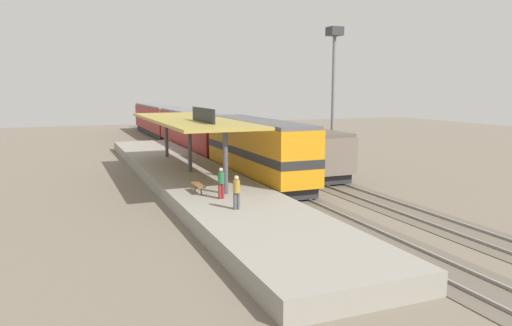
{
  "coord_description": "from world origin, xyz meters",
  "views": [
    {
      "loc": [
        -13.22,
        -33.74,
        6.89
      ],
      "look_at": [
        -1.38,
        -4.66,
        2.0
      ],
      "focal_mm": 34.12,
      "sensor_mm": 36.0,
      "label": 1
    }
  ],
  "objects_px": {
    "locomotive": "(257,150)",
    "passenger_carriage_front": "(193,131)",
    "passenger_carriage_rear": "(156,119)",
    "person_boarding": "(221,181)",
    "freight_car": "(300,150)",
    "light_mast": "(334,69)",
    "platform_bench": "(198,185)",
    "person_walking": "(226,163)",
    "person_waiting": "(237,191)"
  },
  "relations": [
    {
      "from": "freight_car",
      "to": "person_waiting",
      "type": "bearing_deg",
      "value": -128.75
    },
    {
      "from": "locomotive",
      "to": "passenger_carriage_rear",
      "type": "distance_m",
      "value": 38.8
    },
    {
      "from": "locomotive",
      "to": "passenger_carriage_rear",
      "type": "height_order",
      "value": "locomotive"
    },
    {
      "from": "locomotive",
      "to": "passenger_carriage_rear",
      "type": "xyz_separation_m",
      "value": [
        0.0,
        38.8,
        -0.1
      ]
    },
    {
      "from": "locomotive",
      "to": "passenger_carriage_front",
      "type": "bearing_deg",
      "value": 90.0
    },
    {
      "from": "light_mast",
      "to": "person_boarding",
      "type": "bearing_deg",
      "value": -141.93
    },
    {
      "from": "person_waiting",
      "to": "platform_bench",
      "type": "bearing_deg",
      "value": 99.51
    },
    {
      "from": "locomotive",
      "to": "person_waiting",
      "type": "relative_size",
      "value": 8.44
    },
    {
      "from": "person_walking",
      "to": "person_boarding",
      "type": "relative_size",
      "value": 1.0
    },
    {
      "from": "passenger_carriage_front",
      "to": "person_boarding",
      "type": "distance_m",
      "value": 26.19
    },
    {
      "from": "freight_car",
      "to": "light_mast",
      "type": "relative_size",
      "value": 1.03
    },
    {
      "from": "passenger_carriage_front",
      "to": "light_mast",
      "type": "xyz_separation_m",
      "value": [
        7.8,
        -15.44,
        6.08
      ]
    },
    {
      "from": "passenger_carriage_rear",
      "to": "person_boarding",
      "type": "height_order",
      "value": "passenger_carriage_rear"
    },
    {
      "from": "light_mast",
      "to": "person_waiting",
      "type": "relative_size",
      "value": 6.84
    },
    {
      "from": "platform_bench",
      "to": "person_walking",
      "type": "distance_m",
      "value": 5.4
    },
    {
      "from": "person_waiting",
      "to": "person_walking",
      "type": "height_order",
      "value": "same"
    },
    {
      "from": "platform_bench",
      "to": "freight_car",
      "type": "bearing_deg",
      "value": 36.47
    },
    {
      "from": "person_walking",
      "to": "person_boarding",
      "type": "height_order",
      "value": "same"
    },
    {
      "from": "passenger_carriage_rear",
      "to": "freight_car",
      "type": "bearing_deg",
      "value": -82.85
    },
    {
      "from": "person_boarding",
      "to": "freight_car",
      "type": "bearing_deg",
      "value": 44.8
    },
    {
      "from": "passenger_carriage_front",
      "to": "person_boarding",
      "type": "xyz_separation_m",
      "value": [
        -5.24,
        -25.65,
        -0.46
      ]
    },
    {
      "from": "freight_car",
      "to": "passenger_carriage_rear",
      "type": "bearing_deg",
      "value": 97.15
    },
    {
      "from": "passenger_carriage_front",
      "to": "light_mast",
      "type": "relative_size",
      "value": 1.71
    },
    {
      "from": "light_mast",
      "to": "locomotive",
      "type": "bearing_deg",
      "value": -161.84
    },
    {
      "from": "locomotive",
      "to": "person_boarding",
      "type": "height_order",
      "value": "locomotive"
    },
    {
      "from": "locomotive",
      "to": "passenger_carriage_front",
      "type": "relative_size",
      "value": 0.72
    },
    {
      "from": "locomotive",
      "to": "person_walking",
      "type": "xyz_separation_m",
      "value": [
        -2.86,
        -1.36,
        -0.56
      ]
    },
    {
      "from": "person_waiting",
      "to": "person_walking",
      "type": "distance_m",
      "value": 9.13
    },
    {
      "from": "locomotive",
      "to": "freight_car",
      "type": "xyz_separation_m",
      "value": [
        4.6,
        2.11,
        -0.44
      ]
    },
    {
      "from": "passenger_carriage_front",
      "to": "freight_car",
      "type": "bearing_deg",
      "value": -73.85
    },
    {
      "from": "freight_car",
      "to": "light_mast",
      "type": "xyz_separation_m",
      "value": [
        3.2,
        0.44,
        6.43
      ]
    },
    {
      "from": "platform_bench",
      "to": "person_waiting",
      "type": "height_order",
      "value": "person_waiting"
    },
    {
      "from": "person_waiting",
      "to": "person_boarding",
      "type": "height_order",
      "value": "same"
    },
    {
      "from": "person_waiting",
      "to": "person_walking",
      "type": "relative_size",
      "value": 1.0
    },
    {
      "from": "passenger_carriage_front",
      "to": "passenger_carriage_rear",
      "type": "distance_m",
      "value": 20.8
    },
    {
      "from": "passenger_carriage_rear",
      "to": "light_mast",
      "type": "height_order",
      "value": "light_mast"
    },
    {
      "from": "platform_bench",
      "to": "locomotive",
      "type": "distance_m",
      "value": 8.36
    },
    {
      "from": "freight_car",
      "to": "person_boarding",
      "type": "bearing_deg",
      "value": -135.2
    },
    {
      "from": "light_mast",
      "to": "person_waiting",
      "type": "bearing_deg",
      "value": -135.73
    },
    {
      "from": "locomotive",
      "to": "person_waiting",
      "type": "height_order",
      "value": "locomotive"
    },
    {
      "from": "passenger_carriage_front",
      "to": "person_boarding",
      "type": "height_order",
      "value": "passenger_carriage_front"
    },
    {
      "from": "platform_bench",
      "to": "locomotive",
      "type": "xyz_separation_m",
      "value": [
        6.0,
        5.72,
        1.07
      ]
    },
    {
      "from": "locomotive",
      "to": "passenger_carriage_rear",
      "type": "bearing_deg",
      "value": 90.0
    },
    {
      "from": "person_waiting",
      "to": "person_boarding",
      "type": "bearing_deg",
      "value": 89.56
    },
    {
      "from": "platform_bench",
      "to": "locomotive",
      "type": "height_order",
      "value": "locomotive"
    },
    {
      "from": "passenger_carriage_rear",
      "to": "person_walking",
      "type": "relative_size",
      "value": 11.7
    },
    {
      "from": "passenger_carriage_rear",
      "to": "light_mast",
      "type": "bearing_deg",
      "value": -77.85
    },
    {
      "from": "freight_car",
      "to": "light_mast",
      "type": "distance_m",
      "value": 7.19
    },
    {
      "from": "person_waiting",
      "to": "person_boarding",
      "type": "distance_m",
      "value": 2.51
    },
    {
      "from": "person_walking",
      "to": "locomotive",
      "type": "bearing_deg",
      "value": 25.35
    }
  ]
}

